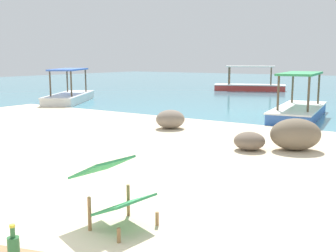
{
  "coord_description": "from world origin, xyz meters",
  "views": [
    {
      "loc": [
        3.57,
        -2.85,
        1.7
      ],
      "look_at": [
        -0.3,
        3.0,
        0.55
      ],
      "focal_mm": 44.18,
      "sensor_mm": 36.0,
      "label": 1
    }
  ],
  "objects": [
    {
      "name": "shore_rock_large",
      "position": [
        -1.77,
        5.34,
        0.26
      ],
      "size": [
        0.81,
        0.85,
        0.45
      ],
      "primitive_type": "ellipsoid",
      "rotation": [
        0.0,
        0.0,
        1.33
      ],
      "color": "gray",
      "rests_on": "sand_beach"
    },
    {
      "name": "shore_rock_small",
      "position": [
        0.73,
        4.15,
        0.21
      ],
      "size": [
        0.57,
        0.57,
        0.33
      ],
      "primitive_type": "ellipsoid",
      "rotation": [
        0.0,
        0.0,
        1.57
      ],
      "color": "#6B5B4C",
      "rests_on": "sand_beach"
    },
    {
      "name": "boat_white",
      "position": [
        -8.47,
        8.42,
        0.29
      ],
      "size": [
        2.88,
        3.74,
        1.29
      ],
      "rotation": [
        0.0,
        0.0,
        5.25
      ],
      "color": "white",
      "rests_on": "water_surface"
    },
    {
      "name": "boat_red",
      "position": [
        -4.89,
        17.77,
        0.29
      ],
      "size": [
        3.84,
        2.38,
        1.29
      ],
      "rotation": [
        0.0,
        0.0,
        3.5
      ],
      "color": "#C63833",
      "rests_on": "water_surface"
    },
    {
      "name": "boat_blue",
      "position": [
        0.23,
        8.99,
        0.29
      ],
      "size": [
        1.61,
        3.79,
        1.29
      ],
      "rotation": [
        0.0,
        0.0,
        1.7
      ],
      "color": "#3866B7",
      "rests_on": "water_surface"
    },
    {
      "name": "shore_rock_medium",
      "position": [
        1.43,
        4.61,
        0.33
      ],
      "size": [
        1.14,
        1.07,
        0.58
      ],
      "primitive_type": "ellipsoid",
      "rotation": [
        0.0,
        0.0,
        0.59
      ],
      "color": "#756651",
      "rests_on": "sand_beach"
    },
    {
      "name": "deck_chair_far",
      "position": [
        0.91,
        0.17,
        0.42
      ],
      "size": [
        0.83,
        0.63,
        0.68
      ],
      "rotation": [
        0.0,
        0.0,
        6.16
      ],
      "color": "olive",
      "rests_on": "sand_beach"
    },
    {
      "name": "sand_beach",
      "position": [
        0.0,
        0.0,
        0.02
      ],
      "size": [
        18.0,
        14.0,
        0.04
      ],
      "primitive_type": "cube",
      "color": "beige",
      "rests_on": "ground"
    }
  ]
}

